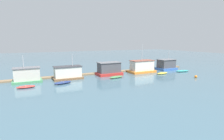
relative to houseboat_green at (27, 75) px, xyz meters
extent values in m
plane|color=#426070|center=(18.31, -0.51, -1.44)|extent=(200.00, 200.00, 0.00)
cube|color=#846B4C|center=(18.31, 2.35, -1.29)|extent=(51.00, 1.73, 0.30)
cube|color=#4C9360|center=(0.00, 0.00, -1.20)|extent=(5.48, 3.25, 0.48)
cube|color=beige|center=(0.00, 0.00, 0.26)|extent=(4.73, 2.50, 2.44)
cube|color=slate|center=(0.00, 0.00, 1.54)|extent=(5.03, 2.80, 0.12)
cylinder|color=#B2B2B7|center=(-0.49, 0.00, 2.84)|extent=(0.12, 0.12, 2.46)
cube|color=brown|center=(8.03, -0.54, -1.20)|extent=(6.27, 3.26, 0.48)
cube|color=silver|center=(8.03, -0.54, 0.17)|extent=(5.58, 2.57, 2.28)
cube|color=#38383D|center=(8.03, -0.54, 1.37)|extent=(5.88, 2.87, 0.12)
cylinder|color=#B2B2B7|center=(9.10, -0.54, 2.74)|extent=(0.12, 0.12, 2.62)
cube|color=red|center=(18.08, -0.34, -1.12)|extent=(6.06, 3.67, 0.65)
cube|color=#4C4C51|center=(18.08, -0.34, 0.41)|extent=(5.20, 2.81, 2.40)
cube|color=slate|center=(18.08, -0.34, 1.67)|extent=(5.50, 3.11, 0.12)
cube|color=orange|center=(27.36, -0.99, -1.16)|extent=(6.98, 3.71, 0.57)
cube|color=silver|center=(27.36, -0.99, 0.41)|extent=(5.97, 2.71, 2.57)
cube|color=brown|center=(27.36, -0.99, 1.76)|extent=(6.27, 3.01, 0.12)
cylinder|color=#B2B2B7|center=(27.30, -0.99, 3.88)|extent=(0.12, 0.12, 4.12)
cube|color=#3866B7|center=(36.39, -0.35, -1.14)|extent=(5.30, 3.90, 0.60)
cube|color=#4C4C51|center=(36.39, -0.35, 0.31)|extent=(4.50, 3.09, 2.30)
cube|color=slate|center=(36.39, -0.35, 1.52)|extent=(4.80, 3.39, 0.12)
cylinder|color=#B2B2B7|center=(37.19, -0.35, 2.80)|extent=(0.12, 0.12, 2.43)
ellipsoid|color=red|center=(-0.31, -4.60, -1.24)|extent=(3.11, 1.26, 0.41)
cube|color=#997F60|center=(-0.31, -4.60, -1.09)|extent=(0.16, 1.06, 0.08)
ellipsoid|color=navy|center=(6.15, -4.49, -1.18)|extent=(3.68, 1.98, 0.51)
cube|color=#997F60|center=(6.15, -4.49, -1.01)|extent=(0.39, 1.02, 0.08)
ellipsoid|color=#47844C|center=(17.97, -4.33, -1.19)|extent=(3.69, 1.69, 0.50)
cube|color=#997F60|center=(17.97, -4.33, -1.02)|extent=(0.32, 0.93, 0.08)
ellipsoid|color=yellow|center=(30.84, -5.01, -1.25)|extent=(3.47, 1.59, 0.39)
cube|color=#997F60|center=(30.84, -5.01, -1.11)|extent=(0.27, 1.05, 0.08)
ellipsoid|color=teal|center=(37.90, -4.96, -1.21)|extent=(4.19, 1.82, 0.47)
cube|color=#997F60|center=(37.90, -4.96, -1.04)|extent=(0.29, 1.17, 0.08)
cylinder|color=brown|center=(28.77, 1.24, -0.57)|extent=(0.24, 0.24, 1.74)
sphere|color=orange|center=(34.22, -12.10, -1.14)|extent=(0.60, 0.60, 0.60)
camera|label=1|loc=(0.18, -38.40, 6.85)|focal=28.00mm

